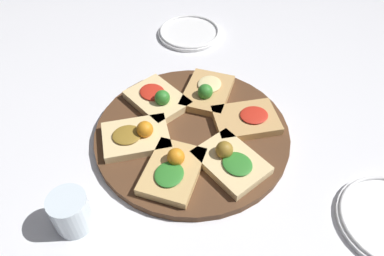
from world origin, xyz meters
TOP-DOWN VIEW (x-y plane):
  - ground_plane at (0.00, 0.00)m, footprint 3.00×3.00m
  - serving_board at (0.00, 0.00)m, footprint 0.44×0.44m
  - focaccia_slice_0 at (0.12, 0.01)m, footprint 0.15×0.11m
  - focaccia_slice_1 at (0.05, 0.11)m, footprint 0.15×0.17m
  - focaccia_slice_2 at (-0.07, 0.10)m, footprint 0.17×0.18m
  - focaccia_slice_3 at (-0.12, -0.01)m, footprint 0.15×0.12m
  - focaccia_slice_4 at (-0.05, -0.11)m, footprint 0.15×0.17m
  - focaccia_slice_5 at (0.07, -0.10)m, footprint 0.17×0.18m
  - plate_left at (-0.34, 0.24)m, footprint 0.19×0.19m
  - water_glass at (0.05, -0.31)m, footprint 0.07×0.07m

SIDE VIEW (x-z plane):
  - ground_plane at x=0.00m, z-range 0.00..0.00m
  - plate_left at x=-0.34m, z-range 0.00..0.02m
  - serving_board at x=0.00m, z-range 0.00..0.02m
  - focaccia_slice_1 at x=0.05m, z-range 0.02..0.04m
  - focaccia_slice_0 at x=0.12m, z-range 0.01..0.06m
  - focaccia_slice_2 at x=-0.07m, z-range 0.01..0.06m
  - focaccia_slice_3 at x=-0.12m, z-range 0.01..0.06m
  - focaccia_slice_4 at x=-0.05m, z-range 0.01..0.06m
  - focaccia_slice_5 at x=0.07m, z-range 0.01..0.06m
  - water_glass at x=0.05m, z-range 0.00..0.08m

